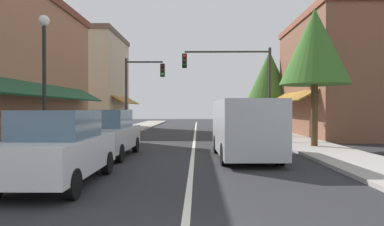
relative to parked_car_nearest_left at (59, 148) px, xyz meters
name	(u,v)px	position (x,y,z in m)	size (l,w,h in m)	color
ground_plane	(195,138)	(3.10, 12.90, -0.88)	(80.00, 80.00, 0.00)	#28282B
sidewalk_left	(105,137)	(-2.40, 12.90, -0.82)	(2.60, 56.00, 0.12)	gray
sidewalk_right	(285,138)	(8.60, 12.90, -0.82)	(2.60, 56.00, 0.12)	#A39E99
lane_center_stripe	(195,138)	(3.10, 12.90, -0.88)	(0.14, 52.00, 0.01)	silver
storefront_right_block	(341,77)	(12.71, 14.90, 3.01)	(6.94, 10.20, 7.77)	brown
storefront_far_left	(90,82)	(-6.37, 22.90, 3.37)	(6.64, 8.20, 8.49)	#BCAD8E
parked_car_nearest_left	(59,148)	(0.00, 0.00, 0.00)	(1.81, 4.11, 1.77)	silver
parked_car_second_left	(107,133)	(-0.10, 4.77, 0.00)	(1.84, 4.13, 1.77)	#B7BABF
van_in_lane	(244,127)	(4.99, 4.48, 0.27)	(2.10, 5.23, 2.12)	#B2B7BC
traffic_signal_mast_arm	(239,75)	(5.91, 14.07, 3.06)	(5.69, 0.50, 5.71)	#333333
traffic_signal_left_corner	(139,84)	(-0.78, 15.89, 2.62)	(2.80, 0.50, 5.31)	#333333
street_lamp_left_near	(44,64)	(-1.77, 3.20, 2.40)	(0.36, 0.36, 4.88)	black
tree_right_near	(315,47)	(8.59, 7.69, 3.73)	(3.15, 3.15, 6.37)	#4C331E
tree_right_far	(269,75)	(9.17, 20.43, 3.71)	(3.54, 3.54, 6.56)	#4C331E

